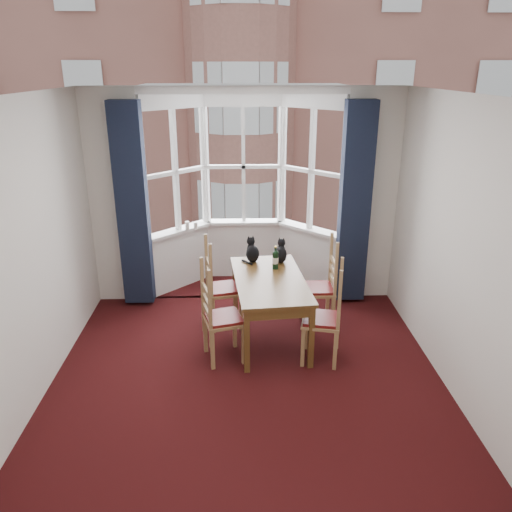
{
  "coord_description": "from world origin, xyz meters",
  "views": [
    {
      "loc": [
        -0.05,
        -4.11,
        3.02
      ],
      "look_at": [
        0.11,
        1.05,
        1.05
      ],
      "focal_mm": 35.0,
      "sensor_mm": 36.0,
      "label": 1
    }
  ],
  "objects_px": {
    "wine_bottle": "(275,259)",
    "chair_right_near": "(330,321)",
    "chair_right_far": "(325,289)",
    "cat_left": "(252,252)",
    "dining_table": "(270,286)",
    "candle_tall": "(187,226)",
    "candle_short": "(196,226)",
    "chair_left_near": "(215,321)",
    "chair_left_far": "(217,290)",
    "cat_right": "(281,253)"
  },
  "relations": [
    {
      "from": "chair_left_far",
      "to": "wine_bottle",
      "type": "bearing_deg",
      "value": -1.51
    },
    {
      "from": "cat_left",
      "to": "candle_short",
      "type": "xyz_separation_m",
      "value": [
        -0.77,
        0.99,
        0.04
      ]
    },
    {
      "from": "cat_left",
      "to": "cat_right",
      "type": "xyz_separation_m",
      "value": [
        0.35,
        -0.03,
        -0.01
      ]
    },
    {
      "from": "chair_left_near",
      "to": "dining_table",
      "type": "bearing_deg",
      "value": 36.57
    },
    {
      "from": "chair_left_near",
      "to": "chair_left_far",
      "type": "xyz_separation_m",
      "value": [
        -0.02,
        0.77,
        0.0
      ]
    },
    {
      "from": "cat_right",
      "to": "cat_left",
      "type": "bearing_deg",
      "value": 175.08
    },
    {
      "from": "chair_left_near",
      "to": "chair_left_far",
      "type": "bearing_deg",
      "value": 91.15
    },
    {
      "from": "chair_left_near",
      "to": "chair_right_near",
      "type": "bearing_deg",
      "value": -2.57
    },
    {
      "from": "chair_right_near",
      "to": "wine_bottle",
      "type": "bearing_deg",
      "value": 123.54
    },
    {
      "from": "chair_right_far",
      "to": "candle_tall",
      "type": "bearing_deg",
      "value": 145.58
    },
    {
      "from": "dining_table",
      "to": "candle_tall",
      "type": "distance_m",
      "value": 1.87
    },
    {
      "from": "chair_left_near",
      "to": "chair_right_near",
      "type": "distance_m",
      "value": 1.23
    },
    {
      "from": "dining_table",
      "to": "chair_right_far",
      "type": "relative_size",
      "value": 1.66
    },
    {
      "from": "dining_table",
      "to": "candle_tall",
      "type": "relative_size",
      "value": 13.14
    },
    {
      "from": "chair_left_far",
      "to": "chair_right_near",
      "type": "distance_m",
      "value": 1.49
    },
    {
      "from": "dining_table",
      "to": "chair_right_near",
      "type": "height_order",
      "value": "chair_right_near"
    },
    {
      "from": "chair_left_near",
      "to": "chair_right_far",
      "type": "distance_m",
      "value": 1.5
    },
    {
      "from": "chair_left_near",
      "to": "candle_short",
      "type": "xyz_separation_m",
      "value": [
        -0.35,
        1.99,
        0.44
      ]
    },
    {
      "from": "chair_right_near",
      "to": "chair_right_far",
      "type": "xyz_separation_m",
      "value": [
        0.07,
        0.81,
        0.0
      ]
    },
    {
      "from": "dining_table",
      "to": "chair_right_far",
      "type": "bearing_deg",
      "value": 23.51
    },
    {
      "from": "wine_bottle",
      "to": "cat_right",
      "type": "bearing_deg",
      "value": 70.04
    },
    {
      "from": "chair_right_far",
      "to": "chair_left_near",
      "type": "bearing_deg",
      "value": -149.96
    },
    {
      "from": "chair_right_near",
      "to": "cat_right",
      "type": "distance_m",
      "value": 1.19
    },
    {
      "from": "dining_table",
      "to": "wine_bottle",
      "type": "xyz_separation_m",
      "value": [
        0.08,
        0.3,
        0.21
      ]
    },
    {
      "from": "chair_left_near",
      "to": "chair_right_far",
      "type": "xyz_separation_m",
      "value": [
        1.3,
        0.75,
        0.0
      ]
    },
    {
      "from": "candle_tall",
      "to": "candle_short",
      "type": "relative_size",
      "value": 1.24
    },
    {
      "from": "candle_tall",
      "to": "wine_bottle",
      "type": "bearing_deg",
      "value": -46.34
    },
    {
      "from": "candle_short",
      "to": "cat_left",
      "type": "bearing_deg",
      "value": -52.0
    },
    {
      "from": "chair_right_near",
      "to": "cat_left",
      "type": "relative_size",
      "value": 2.89
    },
    {
      "from": "dining_table",
      "to": "chair_right_near",
      "type": "relative_size",
      "value": 1.66
    },
    {
      "from": "chair_right_near",
      "to": "chair_right_far",
      "type": "relative_size",
      "value": 1.0
    },
    {
      "from": "candle_short",
      "to": "cat_right",
      "type": "bearing_deg",
      "value": -42.33
    },
    {
      "from": "chair_right_far",
      "to": "wine_bottle",
      "type": "bearing_deg",
      "value": -179.71
    },
    {
      "from": "chair_left_far",
      "to": "wine_bottle",
      "type": "xyz_separation_m",
      "value": [
        0.71,
        -0.02,
        0.41
      ]
    },
    {
      "from": "chair_right_far",
      "to": "candle_short",
      "type": "bearing_deg",
      "value": 143.09
    },
    {
      "from": "chair_left_near",
      "to": "candle_short",
      "type": "relative_size",
      "value": 9.85
    },
    {
      "from": "chair_right_far",
      "to": "cat_left",
      "type": "xyz_separation_m",
      "value": [
        -0.87,
        0.25,
        0.41
      ]
    },
    {
      "from": "cat_left",
      "to": "candle_short",
      "type": "bearing_deg",
      "value": 128.0
    },
    {
      "from": "dining_table",
      "to": "chair_left_far",
      "type": "relative_size",
      "value": 1.66
    },
    {
      "from": "wine_bottle",
      "to": "chair_right_near",
      "type": "bearing_deg",
      "value": -56.46
    },
    {
      "from": "chair_left_near",
      "to": "wine_bottle",
      "type": "bearing_deg",
      "value": 47.24
    },
    {
      "from": "chair_left_far",
      "to": "wine_bottle",
      "type": "distance_m",
      "value": 0.82
    },
    {
      "from": "chair_left_near",
      "to": "chair_right_near",
      "type": "xyz_separation_m",
      "value": [
        1.22,
        -0.05,
        0.0
      ]
    },
    {
      "from": "chair_left_far",
      "to": "chair_right_near",
      "type": "bearing_deg",
      "value": -33.54
    },
    {
      "from": "chair_left_near",
      "to": "wine_bottle",
      "type": "xyz_separation_m",
      "value": [
        0.69,
        0.75,
        0.41
      ]
    },
    {
      "from": "dining_table",
      "to": "wine_bottle",
      "type": "relative_size",
      "value": 5.37
    },
    {
      "from": "chair_left_far",
      "to": "cat_right",
      "type": "bearing_deg",
      "value": 14.33
    },
    {
      "from": "chair_right_near",
      "to": "chair_right_far",
      "type": "distance_m",
      "value": 0.81
    },
    {
      "from": "dining_table",
      "to": "cat_right",
      "type": "height_order",
      "value": "cat_right"
    },
    {
      "from": "dining_table",
      "to": "chair_left_far",
      "type": "distance_m",
      "value": 0.73
    }
  ]
}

